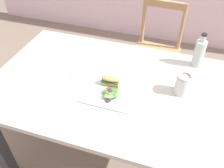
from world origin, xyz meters
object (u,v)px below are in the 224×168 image
at_px(plate_lunch, 110,91).
at_px(sandwich_half_front, 110,81).
at_px(fork_on_napkin, 65,82).
at_px(mason_jar_iced_tea, 182,85).
at_px(bottle_cold_brew, 199,54).
at_px(chair_wooden_far, 156,53).
at_px(dining_table, 110,98).

bearing_deg(plate_lunch, sandwich_half_front, 104.45).
relative_size(fork_on_napkin, mason_jar_iced_tea, 1.51).
distance_m(bottle_cold_brew, mason_jar_iced_tea, 0.30).
xyz_separation_m(plate_lunch, bottle_cold_brew, (0.44, 0.40, 0.08)).
height_order(plate_lunch, mason_jar_iced_tea, mason_jar_iced_tea).
relative_size(chair_wooden_far, fork_on_napkin, 4.70).
bearing_deg(plate_lunch, chair_wooden_far, 81.98).
height_order(chair_wooden_far, mason_jar_iced_tea, chair_wooden_far).
xyz_separation_m(fork_on_napkin, mason_jar_iced_tea, (0.64, 0.12, 0.05)).
distance_m(plate_lunch, bottle_cold_brew, 0.60).
bearing_deg(bottle_cold_brew, sandwich_half_front, -141.48).
bearing_deg(dining_table, plate_lunch, -74.47).
height_order(chair_wooden_far, plate_lunch, chair_wooden_far).
distance_m(dining_table, chair_wooden_far, 0.87).
relative_size(fork_on_napkin, bottle_cold_brew, 0.83).
height_order(bottle_cold_brew, mason_jar_iced_tea, bottle_cold_brew).
height_order(sandwich_half_front, fork_on_napkin, sandwich_half_front).
distance_m(fork_on_napkin, mason_jar_iced_tea, 0.66).
bearing_deg(dining_table, sandwich_half_front, -72.57).
bearing_deg(fork_on_napkin, dining_table, 17.40).
bearing_deg(fork_on_napkin, sandwich_half_front, 12.09).
relative_size(chair_wooden_far, sandwich_half_front, 8.34).
bearing_deg(chair_wooden_far, mason_jar_iced_tea, -72.75).
distance_m(chair_wooden_far, fork_on_napkin, 1.04).
relative_size(plate_lunch, mason_jar_iced_tea, 2.21).
bearing_deg(chair_wooden_far, dining_table, -99.83).
bearing_deg(sandwich_half_front, fork_on_napkin, -167.91).
xyz_separation_m(dining_table, sandwich_half_front, (0.01, -0.02, 0.16)).
distance_m(chair_wooden_far, mason_jar_iced_tea, 0.90).
xyz_separation_m(chair_wooden_far, sandwich_half_front, (-0.14, -0.86, 0.33)).
distance_m(dining_table, bottle_cold_brew, 0.60).
bearing_deg(plate_lunch, mason_jar_iced_tea, 16.41).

